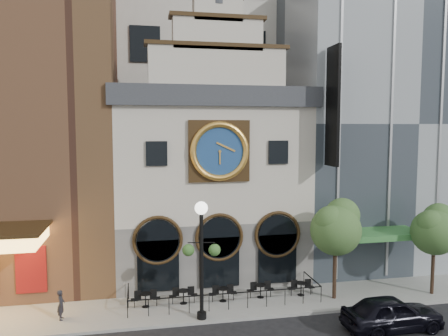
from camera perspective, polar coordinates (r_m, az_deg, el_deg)
name	(u,v)px	position (r m, az deg, el deg)	size (l,w,h in m)	color
ground	(233,322)	(23.64, 1.23, -19.47)	(120.00, 120.00, 0.00)	black
sidewalk	(224,302)	(25.85, -0.02, -17.06)	(44.00, 5.00, 0.15)	gray
clock_building	(209,176)	(29.35, -2.03, -1.04)	(12.60, 8.78, 18.65)	#605E5B
theater_building	(6,86)	(32.18, -26.60, 9.52)	(14.00, 15.60, 25.00)	brown
retail_building	(370,125)	(35.64, 18.55, 5.35)	(14.00, 14.40, 20.00)	gray
office_tower	(187,18)	(42.48, -4.85, 18.95)	(20.00, 16.00, 40.00)	beige
cafe_railing	(224,293)	(25.66, -0.02, -15.97)	(10.60, 2.60, 0.90)	black
bistro_0	(146,299)	(25.17, -10.21, -16.45)	(1.58, 0.68, 0.90)	black
bistro_1	(183,295)	(25.34, -5.32, -16.24)	(1.58, 0.68, 0.90)	black
bistro_2	(223,293)	(25.54, -0.14, -16.04)	(1.58, 0.68, 0.90)	black
bistro_3	(261,290)	(26.14, 4.80, -15.55)	(1.58, 0.68, 0.90)	black
bistro_4	(301,288)	(26.75, 10.03, -15.12)	(1.58, 0.68, 0.90)	black
car_right	(392,313)	(23.95, 21.10, -17.28)	(1.99, 4.96, 1.69)	black
pedestrian	(61,305)	(24.68, -20.52, -16.38)	(0.56, 0.37, 1.54)	black
lamppost	(201,247)	(22.40, -2.97, -10.24)	(1.92, 0.86, 6.07)	black
tree_left	(336,226)	(25.75, 14.45, -7.33)	(2.98, 2.87, 5.74)	#382619
tree_right	(435,228)	(28.49, 25.83, -7.10)	(2.76, 2.66, 5.32)	#382619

